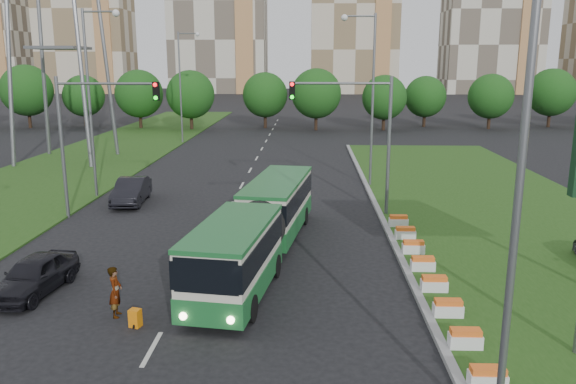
{
  "coord_description": "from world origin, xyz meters",
  "views": [
    {
      "loc": [
        1.82,
        -21.76,
        8.68
      ],
      "look_at": [
        0.86,
        4.69,
        2.6
      ],
      "focal_mm": 35.0,
      "sensor_mm": 36.0,
      "label": 1
    }
  ],
  "objects_px": {
    "traffic_mast_median": "(361,124)",
    "car_left_far": "(131,191)",
    "traffic_mast_left": "(89,125)",
    "car_left_near": "(34,275)",
    "shopping_trolley": "(135,318)",
    "pedestrian": "(115,292)",
    "articulated_bus": "(259,225)"
  },
  "relations": [
    {
      "from": "traffic_mast_median",
      "to": "car_left_far",
      "type": "relative_size",
      "value": 1.65
    },
    {
      "from": "traffic_mast_left",
      "to": "car_left_near",
      "type": "xyz_separation_m",
      "value": [
        1.7,
        -10.83,
        -4.61
      ]
    },
    {
      "from": "car_left_near",
      "to": "shopping_trolley",
      "type": "xyz_separation_m",
      "value": [
        4.72,
        -2.68,
        -0.43
      ]
    },
    {
      "from": "traffic_mast_left",
      "to": "pedestrian",
      "type": "relative_size",
      "value": 4.37
    },
    {
      "from": "car_left_far",
      "to": "pedestrian",
      "type": "distance_m",
      "value": 16.81
    },
    {
      "from": "traffic_mast_median",
      "to": "traffic_mast_left",
      "type": "xyz_separation_m",
      "value": [
        -15.16,
        -1.0,
        0.0
      ]
    },
    {
      "from": "traffic_mast_left",
      "to": "shopping_trolley",
      "type": "bearing_deg",
      "value": -64.58
    },
    {
      "from": "articulated_bus",
      "to": "car_left_far",
      "type": "xyz_separation_m",
      "value": [
        -8.98,
        10.04,
        -0.76
      ]
    },
    {
      "from": "traffic_mast_median",
      "to": "articulated_bus",
      "type": "bearing_deg",
      "value": -124.27
    },
    {
      "from": "traffic_mast_median",
      "to": "articulated_bus",
      "type": "distance_m",
      "value": 9.91
    },
    {
      "from": "articulated_bus",
      "to": "pedestrian",
      "type": "relative_size",
      "value": 8.44
    },
    {
      "from": "traffic_mast_left",
      "to": "car_left_far",
      "type": "xyz_separation_m",
      "value": [
        1.02,
        3.48,
        -4.55
      ]
    },
    {
      "from": "car_left_near",
      "to": "traffic_mast_left",
      "type": "bearing_deg",
      "value": 105.95
    },
    {
      "from": "traffic_mast_left",
      "to": "shopping_trolley",
      "type": "xyz_separation_m",
      "value": [
        6.42,
        -13.51,
        -5.04
      ]
    },
    {
      "from": "car_left_near",
      "to": "car_left_far",
      "type": "bearing_deg",
      "value": 99.76
    },
    {
      "from": "traffic_mast_median",
      "to": "car_left_near",
      "type": "relative_size",
      "value": 1.85
    },
    {
      "from": "traffic_mast_median",
      "to": "shopping_trolley",
      "type": "relative_size",
      "value": 12.85
    },
    {
      "from": "traffic_mast_median",
      "to": "car_left_far",
      "type": "bearing_deg",
      "value": 170.06
    },
    {
      "from": "car_left_far",
      "to": "pedestrian",
      "type": "bearing_deg",
      "value": -79.17
    },
    {
      "from": "traffic_mast_left",
      "to": "shopping_trolley",
      "type": "distance_m",
      "value": 15.78
    },
    {
      "from": "traffic_mast_median",
      "to": "traffic_mast_left",
      "type": "relative_size",
      "value": 1.0
    },
    {
      "from": "traffic_mast_left",
      "to": "pedestrian",
      "type": "distance_m",
      "value": 14.56
    },
    {
      "from": "car_left_near",
      "to": "car_left_far",
      "type": "height_order",
      "value": "car_left_far"
    },
    {
      "from": "pedestrian",
      "to": "car_left_near",
      "type": "bearing_deg",
      "value": 56.92
    },
    {
      "from": "traffic_mast_median",
      "to": "car_left_far",
      "type": "xyz_separation_m",
      "value": [
        -14.14,
        2.48,
        -4.55
      ]
    },
    {
      "from": "pedestrian",
      "to": "traffic_mast_left",
      "type": "bearing_deg",
      "value": 16.7
    },
    {
      "from": "traffic_mast_left",
      "to": "car_left_far",
      "type": "distance_m",
      "value": 5.82
    },
    {
      "from": "car_left_far",
      "to": "car_left_near",
      "type": "bearing_deg",
      "value": -91.99
    },
    {
      "from": "car_left_near",
      "to": "pedestrian",
      "type": "distance_m",
      "value": 4.27
    },
    {
      "from": "traffic_mast_left",
      "to": "car_left_near",
      "type": "distance_m",
      "value": 11.89
    },
    {
      "from": "articulated_bus",
      "to": "car_left_far",
      "type": "bearing_deg",
      "value": 140.04
    },
    {
      "from": "shopping_trolley",
      "to": "traffic_mast_median",
      "type": "bearing_deg",
      "value": 75.37
    }
  ]
}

